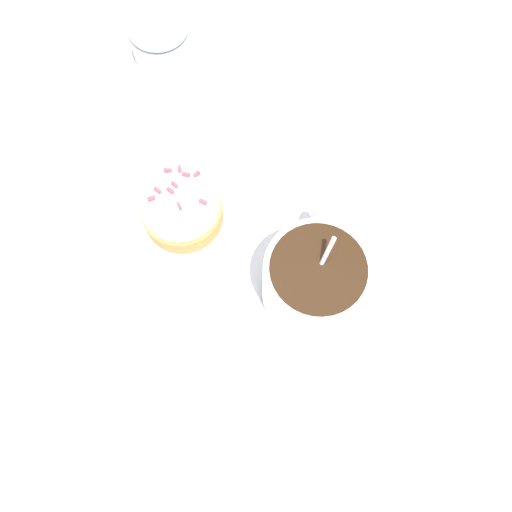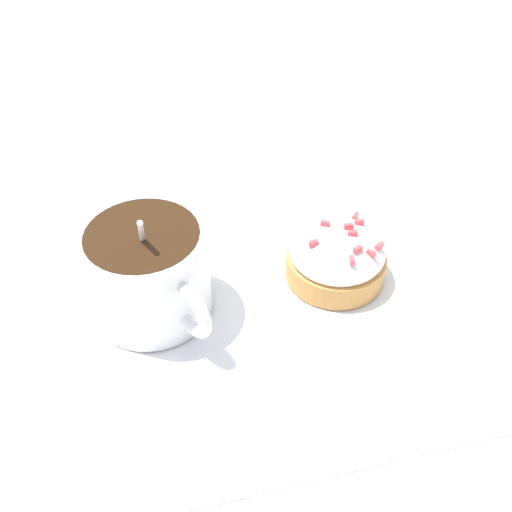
{
  "view_description": "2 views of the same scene",
  "coord_description": "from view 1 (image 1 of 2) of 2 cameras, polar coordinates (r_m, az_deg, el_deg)",
  "views": [
    {
      "loc": [
        0.1,
        -0.15,
        0.45
      ],
      "look_at": [
        0.02,
        -0.02,
        0.04
      ],
      "focal_mm": 35.0,
      "sensor_mm": 36.0,
      "label": 1
    },
    {
      "loc": [
        0.08,
        0.31,
        0.34
      ],
      "look_at": [
        -0.01,
        -0.01,
        0.04
      ],
      "focal_mm": 42.0,
      "sensor_mm": 36.0,
      "label": 2
    }
  ],
  "objects": [
    {
      "name": "sugar_bowl",
      "position": [
        0.6,
        -10.82,
        23.17
      ],
      "size": [
        0.07,
        0.07,
        0.06
      ],
      "color": "silver",
      "rests_on": "ground_plane"
    },
    {
      "name": "paper_napkin",
      "position": [
        0.49,
        -0.75,
        1.03
      ],
      "size": [
        0.3,
        0.31,
        0.0
      ],
      "color": "white",
      "rests_on": "ground_plane"
    },
    {
      "name": "coffee_cup",
      "position": [
        0.44,
        6.69,
        -2.63
      ],
      "size": [
        0.09,
        0.11,
        0.1
      ],
      "color": "white",
      "rests_on": "paper_napkin"
    },
    {
      "name": "ground_plane",
      "position": [
        0.49,
        -0.75,
        0.96
      ],
      "size": [
        3.0,
        3.0,
        0.0
      ],
      "primitive_type": "plane",
      "color": "silver"
    },
    {
      "name": "frosted_pastry",
      "position": [
        0.48,
        -8.56,
        5.49
      ],
      "size": [
        0.08,
        0.08,
        0.05
      ],
      "color": "#C18442",
      "rests_on": "paper_napkin"
    }
  ]
}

